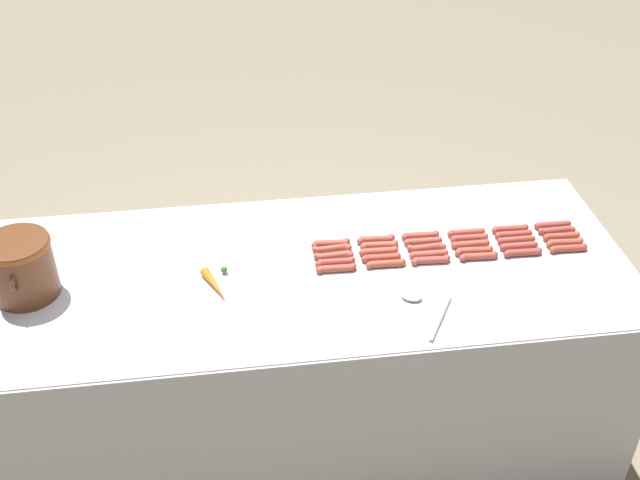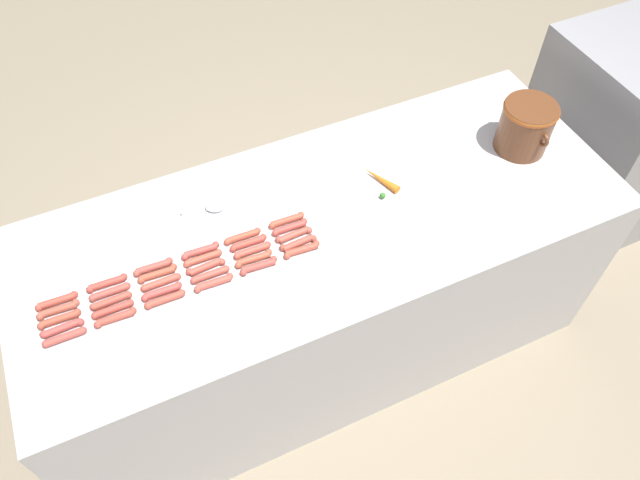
{
  "view_description": "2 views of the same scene",
  "coord_description": "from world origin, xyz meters",
  "px_view_note": "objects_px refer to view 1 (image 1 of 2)",
  "views": [
    {
      "loc": [
        -2.03,
        0.2,
        2.51
      ],
      "look_at": [
        0.09,
        -0.09,
        0.96
      ],
      "focal_mm": 42.92,
      "sensor_mm": 36.0,
      "label": 1
    },
    {
      "loc": [
        1.29,
        -0.6,
        2.62
      ],
      "look_at": [
        0.13,
        -0.07,
        0.97
      ],
      "focal_mm": 33.88,
      "sensor_mm": 36.0,
      "label": 2
    }
  ],
  "objects_px": {
    "hot_dog_8": "(474,251)",
    "carrot": "(215,284)",
    "hot_dog_2": "(479,256)",
    "hot_dog_18": "(557,230)",
    "hot_dog_7": "(519,246)",
    "hot_dog_15": "(427,247)",
    "hot_dog_10": "(381,258)",
    "hot_dog_11": "(335,262)",
    "hot_dog_24": "(553,225)",
    "hot_dog_14": "(470,244)",
    "hot_dog_29": "(331,243)",
    "hot_dog_22": "(379,245)",
    "hot_dog_0": "(568,248)",
    "hot_dog_23": "(332,249)",
    "hot_dog_4": "(386,264)",
    "hot_dog_9": "(429,254)",
    "hot_dog_3": "(431,260)",
    "hot_dog_20": "(469,238)",
    "hot_dog_13": "(516,240)",
    "hot_dog_1": "(523,253)",
    "hot_dog_12": "(561,236)",
    "hot_dog_16": "(379,251)",
    "hot_dog_28": "(376,239)",
    "hot_dog_17": "(334,256)",
    "bean_pot": "(21,265)",
    "serving_spoon": "(421,304)",
    "hot_dog_6": "(565,242)",
    "hot_dog_19": "(514,234)",
    "hot_dog_26": "(466,232)",
    "hot_dog_21": "(423,241)",
    "hot_dog_27": "(420,235)"
  },
  "relations": [
    {
      "from": "hot_dog_14",
      "to": "hot_dog_15",
      "type": "distance_m",
      "value": 0.16
    },
    {
      "from": "hot_dog_26",
      "to": "carrot",
      "type": "relative_size",
      "value": 0.8
    },
    {
      "from": "hot_dog_11",
      "to": "hot_dog_24",
      "type": "height_order",
      "value": "same"
    },
    {
      "from": "hot_dog_1",
      "to": "hot_dog_17",
      "type": "height_order",
      "value": "same"
    },
    {
      "from": "hot_dog_4",
      "to": "hot_dog_16",
      "type": "bearing_deg",
      "value": 7.81
    },
    {
      "from": "hot_dog_3",
      "to": "hot_dog_20",
      "type": "distance_m",
      "value": 0.2
    },
    {
      "from": "hot_dog_0",
      "to": "hot_dog_23",
      "type": "height_order",
      "value": "same"
    },
    {
      "from": "hot_dog_8",
      "to": "hot_dog_12",
      "type": "bearing_deg",
      "value": -82.98
    },
    {
      "from": "hot_dog_9",
      "to": "hot_dog_17",
      "type": "height_order",
      "value": "same"
    },
    {
      "from": "hot_dog_26",
      "to": "hot_dog_0",
      "type": "bearing_deg",
      "value": -113.46
    },
    {
      "from": "hot_dog_12",
      "to": "carrot",
      "type": "xyz_separation_m",
      "value": [
        -0.11,
        1.23,
        0.0
      ]
    },
    {
      "from": "hot_dog_11",
      "to": "hot_dog_17",
      "type": "height_order",
      "value": "same"
    },
    {
      "from": "hot_dog_0",
      "to": "hot_dog_1",
      "type": "xyz_separation_m",
      "value": [
        -0.0,
        0.17,
        0.0
      ]
    },
    {
      "from": "hot_dog_18",
      "to": "hot_dog_13",
      "type": "bearing_deg",
      "value": 102.66
    },
    {
      "from": "hot_dog_2",
      "to": "serving_spoon",
      "type": "distance_m",
      "value": 0.33
    },
    {
      "from": "hot_dog_17",
      "to": "hot_dog_28",
      "type": "height_order",
      "value": "same"
    },
    {
      "from": "hot_dog_8",
      "to": "hot_dog_18",
      "type": "xyz_separation_m",
      "value": [
        0.08,
        -0.33,
        0.0
      ]
    },
    {
      "from": "hot_dog_15",
      "to": "hot_dog_21",
      "type": "xyz_separation_m",
      "value": [
        0.04,
        0.0,
        0.0
      ]
    },
    {
      "from": "hot_dog_1",
      "to": "hot_dog_6",
      "type": "relative_size",
      "value": 1.0
    },
    {
      "from": "hot_dog_10",
      "to": "hot_dog_11",
      "type": "bearing_deg",
      "value": 91.23
    },
    {
      "from": "hot_dog_16",
      "to": "hot_dog_28",
      "type": "relative_size",
      "value": 1.0
    },
    {
      "from": "hot_dog_12",
      "to": "hot_dog_23",
      "type": "relative_size",
      "value": 1.0
    },
    {
      "from": "hot_dog_6",
      "to": "hot_dog_16",
      "type": "distance_m",
      "value": 0.66
    },
    {
      "from": "hot_dog_10",
      "to": "hot_dog_24",
      "type": "bearing_deg",
      "value": -80.46
    },
    {
      "from": "hot_dog_7",
      "to": "hot_dog_20",
      "type": "height_order",
      "value": "same"
    },
    {
      "from": "hot_dog_7",
      "to": "hot_dog_15",
      "type": "distance_m",
      "value": 0.32
    },
    {
      "from": "hot_dog_10",
      "to": "hot_dog_18",
      "type": "xyz_separation_m",
      "value": [
        0.07,
        -0.66,
        0.0
      ]
    },
    {
      "from": "hot_dog_4",
      "to": "hot_dog_13",
      "type": "bearing_deg",
      "value": -81.33
    },
    {
      "from": "hot_dog_2",
      "to": "hot_dog_8",
      "type": "xyz_separation_m",
      "value": [
        0.03,
        0.01,
        0.0
      ]
    },
    {
      "from": "hot_dog_4",
      "to": "hot_dog_9",
      "type": "height_order",
      "value": "same"
    },
    {
      "from": "hot_dog_8",
      "to": "hot_dog_27",
      "type": "height_order",
      "value": "same"
    },
    {
      "from": "hot_dog_17",
      "to": "bean_pot",
      "type": "relative_size",
      "value": 0.53
    },
    {
      "from": "hot_dog_14",
      "to": "hot_dog_13",
      "type": "bearing_deg",
      "value": -89.01
    },
    {
      "from": "hot_dog_2",
      "to": "hot_dog_16",
      "type": "distance_m",
      "value": 0.34
    },
    {
      "from": "hot_dog_1",
      "to": "hot_dog_24",
      "type": "bearing_deg",
      "value": -48.32
    },
    {
      "from": "hot_dog_7",
      "to": "serving_spoon",
      "type": "xyz_separation_m",
      "value": [
        -0.25,
        0.41,
        -0.0
      ]
    },
    {
      "from": "hot_dog_12",
      "to": "hot_dog_16",
      "type": "xyz_separation_m",
      "value": [
        -0.0,
        0.66,
        0.0
      ]
    },
    {
      "from": "hot_dog_1",
      "to": "hot_dog_19",
      "type": "xyz_separation_m",
      "value": [
        0.11,
        -0.01,
        0.0
      ]
    },
    {
      "from": "hot_dog_28",
      "to": "hot_dog_23",
      "type": "bearing_deg",
      "value": 101.81
    },
    {
      "from": "hot_dog_14",
      "to": "hot_dog_29",
      "type": "xyz_separation_m",
      "value": [
        0.07,
        0.49,
        0.0
      ]
    },
    {
      "from": "hot_dog_17",
      "to": "hot_dog_2",
      "type": "bearing_deg",
      "value": -98.22
    },
    {
      "from": "hot_dog_6",
      "to": "carrot",
      "type": "relative_size",
      "value": 0.8
    },
    {
      "from": "hot_dog_8",
      "to": "carrot",
      "type": "xyz_separation_m",
      "value": [
        -0.07,
        0.89,
        0.0
      ]
    },
    {
      "from": "carrot",
      "to": "hot_dog_22",
      "type": "bearing_deg",
      "value": -75.87
    },
    {
      "from": "hot_dog_1",
      "to": "hot_dog_29",
      "type": "relative_size",
      "value": 1.0
    },
    {
      "from": "hot_dog_0",
      "to": "serving_spoon",
      "type": "bearing_deg",
      "value": 110.27
    },
    {
      "from": "hot_dog_1",
      "to": "hot_dog_11",
      "type": "relative_size",
      "value": 1.0
    },
    {
      "from": "hot_dog_20",
      "to": "hot_dog_28",
      "type": "distance_m",
      "value": 0.33
    },
    {
      "from": "hot_dog_2",
      "to": "carrot",
      "type": "height_order",
      "value": "carrot"
    },
    {
      "from": "hot_dog_12",
      "to": "hot_dog_23",
      "type": "bearing_deg",
      "value": 87.45
    }
  ]
}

